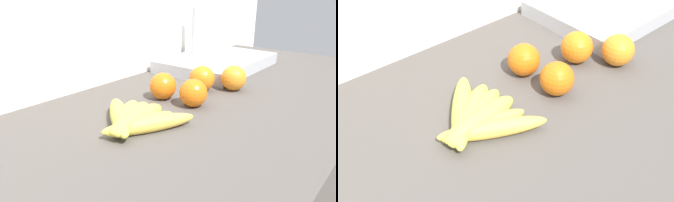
% 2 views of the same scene
% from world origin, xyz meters
% --- Properties ---
extents(wall_back, '(1.98, 0.06, 1.30)m').
position_xyz_m(wall_back, '(0.00, 0.36, 0.65)').
color(wall_back, silver).
rests_on(wall_back, ground).
extents(banana_bunch, '(0.19, 0.23, 0.04)m').
position_xyz_m(banana_bunch, '(-0.23, 0.04, 0.95)').
color(banana_bunch, '#E9C54C').
rests_on(banana_bunch, counter).
extents(orange_back_right, '(0.07, 0.07, 0.07)m').
position_xyz_m(orange_back_right, '(0.07, 0.07, 0.97)').
color(orange_back_right, orange).
rests_on(orange_back_right, counter).
extents(orange_right, '(0.07, 0.07, 0.07)m').
position_xyz_m(orange_right, '(-0.05, 0.01, 0.97)').
color(orange_right, orange).
rests_on(orange_right, counter).
extents(orange_far_right, '(0.07, 0.07, 0.07)m').
position_xyz_m(orange_far_right, '(-0.05, 0.11, 0.97)').
color(orange_far_right, orange).
rests_on(orange_far_right, counter).
extents(orange_front, '(0.07, 0.07, 0.07)m').
position_xyz_m(orange_front, '(0.13, 0.00, 0.97)').
color(orange_front, orange).
rests_on(orange_front, counter).
extents(sink_basin, '(0.40, 0.28, 0.21)m').
position_xyz_m(sink_basin, '(0.33, 0.17, 0.95)').
color(sink_basin, '#B7BABF').
rests_on(sink_basin, counter).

